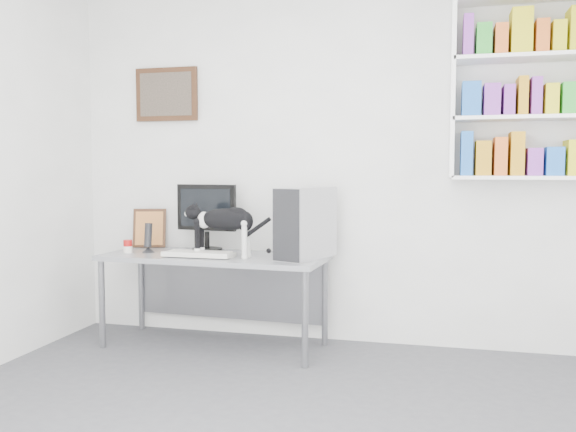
{
  "coord_description": "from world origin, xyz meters",
  "views": [
    {
      "loc": [
        0.84,
        -2.55,
        1.3
      ],
      "look_at": [
        -0.19,
        1.53,
        0.98
      ],
      "focal_mm": 38.0,
      "sensor_mm": 36.0,
      "label": 1
    }
  ],
  "objects_px": {
    "bookshelf": "(530,88)",
    "desk": "(214,301)",
    "cat": "(224,232)",
    "leaning_print": "(149,227)",
    "speaker": "(148,237)",
    "pc_tower": "(306,223)",
    "soup_can": "(128,246)",
    "monitor": "(207,217)",
    "keyboard": "(199,254)"
  },
  "relations": [
    {
      "from": "desk",
      "to": "speaker",
      "type": "bearing_deg",
      "value": -177.61
    },
    {
      "from": "desk",
      "to": "pc_tower",
      "type": "distance_m",
      "value": 0.91
    },
    {
      "from": "monitor",
      "to": "speaker",
      "type": "bearing_deg",
      "value": -148.49
    },
    {
      "from": "pc_tower",
      "to": "soup_can",
      "type": "bearing_deg",
      "value": -157.76
    },
    {
      "from": "keyboard",
      "to": "speaker",
      "type": "height_order",
      "value": "speaker"
    },
    {
      "from": "keyboard",
      "to": "cat",
      "type": "height_order",
      "value": "cat"
    },
    {
      "from": "bookshelf",
      "to": "cat",
      "type": "bearing_deg",
      "value": -170.8
    },
    {
      "from": "cat",
      "to": "bookshelf",
      "type": "bearing_deg",
      "value": 13.14
    },
    {
      "from": "keyboard",
      "to": "soup_can",
      "type": "relative_size",
      "value": 5.21
    },
    {
      "from": "leaning_print",
      "to": "soup_can",
      "type": "bearing_deg",
      "value": -107.49
    },
    {
      "from": "bookshelf",
      "to": "soup_can",
      "type": "height_order",
      "value": "bookshelf"
    },
    {
      "from": "bookshelf",
      "to": "pc_tower",
      "type": "relative_size",
      "value": 2.49
    },
    {
      "from": "bookshelf",
      "to": "speaker",
      "type": "height_order",
      "value": "bookshelf"
    },
    {
      "from": "pc_tower",
      "to": "soup_can",
      "type": "distance_m",
      "value": 1.37
    },
    {
      "from": "desk",
      "to": "cat",
      "type": "height_order",
      "value": "cat"
    },
    {
      "from": "pc_tower",
      "to": "soup_can",
      "type": "xyz_separation_m",
      "value": [
        -1.35,
        -0.06,
        -0.2
      ]
    },
    {
      "from": "keyboard",
      "to": "leaning_print",
      "type": "bearing_deg",
      "value": 146.32
    },
    {
      "from": "speaker",
      "to": "cat",
      "type": "relative_size",
      "value": 0.39
    },
    {
      "from": "pc_tower",
      "to": "leaning_print",
      "type": "xyz_separation_m",
      "value": [
        -1.34,
        0.27,
        -0.09
      ]
    },
    {
      "from": "bookshelf",
      "to": "speaker",
      "type": "bearing_deg",
      "value": -175.02
    },
    {
      "from": "desk",
      "to": "speaker",
      "type": "xyz_separation_m",
      "value": [
        -0.53,
        0.01,
        0.46
      ]
    },
    {
      "from": "leaning_print",
      "to": "desk",
      "type": "bearing_deg",
      "value": -38.67
    },
    {
      "from": "pc_tower",
      "to": "leaning_print",
      "type": "height_order",
      "value": "pc_tower"
    },
    {
      "from": "soup_can",
      "to": "cat",
      "type": "height_order",
      "value": "cat"
    },
    {
      "from": "keyboard",
      "to": "pc_tower",
      "type": "xyz_separation_m",
      "value": [
        0.75,
        0.13,
        0.23
      ]
    },
    {
      "from": "monitor",
      "to": "leaning_print",
      "type": "relative_size",
      "value": 1.62
    },
    {
      "from": "pc_tower",
      "to": "cat",
      "type": "relative_size",
      "value": 0.84
    },
    {
      "from": "desk",
      "to": "speaker",
      "type": "relative_size",
      "value": 7.1
    },
    {
      "from": "desk",
      "to": "monitor",
      "type": "xyz_separation_m",
      "value": [
        -0.13,
        0.19,
        0.6
      ]
    },
    {
      "from": "leaning_print",
      "to": "keyboard",
      "type": "bearing_deg",
      "value": -49.86
    },
    {
      "from": "soup_can",
      "to": "monitor",
      "type": "bearing_deg",
      "value": 24.26
    },
    {
      "from": "desk",
      "to": "soup_can",
      "type": "relative_size",
      "value": 16.97
    },
    {
      "from": "bookshelf",
      "to": "desk",
      "type": "distance_m",
      "value": 2.66
    },
    {
      "from": "bookshelf",
      "to": "soup_can",
      "type": "distance_m",
      "value": 3.06
    },
    {
      "from": "desk",
      "to": "leaning_print",
      "type": "height_order",
      "value": "leaning_print"
    },
    {
      "from": "bookshelf",
      "to": "soup_can",
      "type": "bearing_deg",
      "value": -174.04
    },
    {
      "from": "pc_tower",
      "to": "speaker",
      "type": "bearing_deg",
      "value": -160.33
    },
    {
      "from": "bookshelf",
      "to": "leaning_print",
      "type": "relative_size",
      "value": 3.86
    },
    {
      "from": "keyboard",
      "to": "speaker",
      "type": "distance_m",
      "value": 0.49
    },
    {
      "from": "desk",
      "to": "monitor",
      "type": "relative_size",
      "value": 3.14
    },
    {
      "from": "desk",
      "to": "keyboard",
      "type": "bearing_deg",
      "value": -115.12
    },
    {
      "from": "monitor",
      "to": "soup_can",
      "type": "xyz_separation_m",
      "value": [
        -0.54,
        -0.24,
        -0.21
      ]
    },
    {
      "from": "monitor",
      "to": "bookshelf",
      "type": "bearing_deg",
      "value": 8.51
    },
    {
      "from": "bookshelf",
      "to": "keyboard",
      "type": "relative_size",
      "value": 2.47
    },
    {
      "from": "bookshelf",
      "to": "cat",
      "type": "height_order",
      "value": "bookshelf"
    },
    {
      "from": "bookshelf",
      "to": "pc_tower",
      "type": "xyz_separation_m",
      "value": [
        -1.48,
        -0.23,
        -0.92
      ]
    },
    {
      "from": "desk",
      "to": "keyboard",
      "type": "distance_m",
      "value": 0.39
    },
    {
      "from": "speaker",
      "to": "leaning_print",
      "type": "relative_size",
      "value": 0.72
    },
    {
      "from": "keyboard",
      "to": "leaning_print",
      "type": "relative_size",
      "value": 1.56
    },
    {
      "from": "bookshelf",
      "to": "monitor",
      "type": "height_order",
      "value": "bookshelf"
    }
  ]
}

